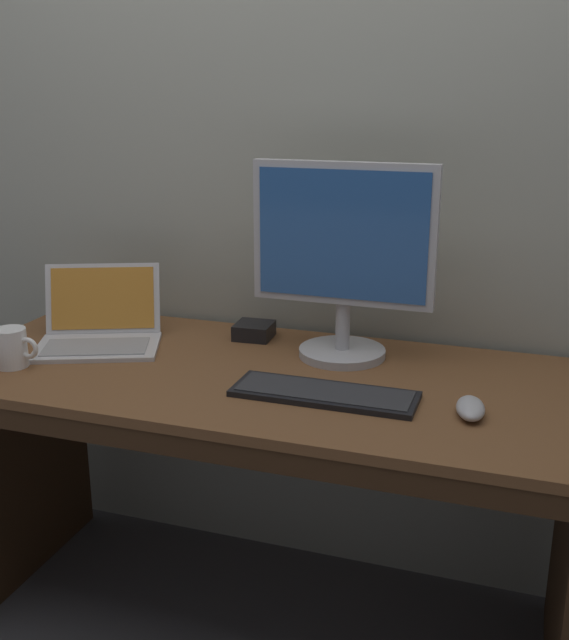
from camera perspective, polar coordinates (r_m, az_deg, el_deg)
The scene contains 8 objects.
ground_plane at distance 2.28m, azimuth -1.72°, elevation -21.74°, with size 14.00×14.00×0.00m, color #4C4C51.
desk at distance 2.01m, azimuth -1.92°, elevation -10.79°, with size 1.60×0.71×0.75m.
laptop_silver at distance 2.15m, azimuth -13.66°, elevation -0.73°, with size 0.40×0.38×0.20m.
external_monitor at distance 1.93m, azimuth 4.39°, elevation 4.67°, with size 0.47×0.23×0.51m.
wired_keyboard at distance 1.75m, azimuth 3.00°, elevation -5.51°, with size 0.42×0.14×0.02m.
computer_mouse at distance 1.70m, azimuth 13.71°, elevation -6.41°, with size 0.06×0.12×0.04m, color #B7B7BC.
external_drive_box at distance 2.15m, azimuth -2.29°, elevation -0.80°, with size 0.10×0.10×0.04m, color black.
coffee_mug at distance 2.04m, azimuth -19.68°, elevation -1.97°, with size 0.12×0.08×0.10m.
Camera 1 is at (0.63, -1.67, 1.43)m, focal length 42.88 mm.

